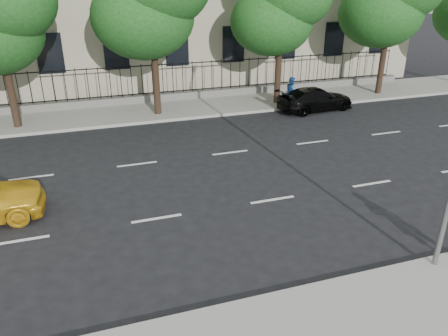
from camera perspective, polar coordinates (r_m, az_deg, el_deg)
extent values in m
plane|color=black|center=(13.20, 10.79, -9.03)|extent=(120.00, 120.00, 0.00)
cube|color=gray|center=(10.63, 21.60, -19.60)|extent=(60.00, 4.00, 0.15)
cube|color=gray|center=(25.22, -4.40, 7.91)|extent=(60.00, 4.00, 0.15)
cube|color=slate|center=(26.74, -5.32, 9.44)|extent=(30.00, 0.50, 0.40)
cube|color=black|center=(26.66, -5.35, 10.06)|extent=(28.80, 0.05, 0.05)
cube|color=black|center=(26.32, -5.49, 13.44)|extent=(28.80, 0.05, 0.05)
cylinder|color=#382619|center=(23.62, -25.94, 8.35)|extent=(0.36, 0.36, 2.97)
ellipsoid|color=#194717|center=(22.73, -26.78, 18.98)|extent=(4.50, 4.50, 3.70)
cylinder|color=#382619|center=(23.63, -8.85, 10.94)|extent=(0.36, 0.36, 3.32)
ellipsoid|color=#194717|center=(23.35, -10.54, 18.85)|extent=(5.13, 5.13, 4.21)
cylinder|color=#382619|center=(25.70, 7.04, 11.83)|extent=(0.36, 0.36, 3.08)
ellipsoid|color=#194717|center=(25.34, 6.23, 18.53)|extent=(4.56, 4.56, 3.74)
cylinder|color=#382619|center=(29.30, 19.88, 12.28)|extent=(0.36, 0.36, 3.22)
ellipsoid|color=#194717|center=(28.88, 19.77, 18.55)|extent=(4.94, 4.94, 4.06)
imported|color=black|center=(25.20, 11.87, 8.80)|extent=(4.62, 2.28, 1.29)
imported|color=#214C93|center=(25.40, 8.82, 9.88)|extent=(0.87, 0.96, 1.61)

